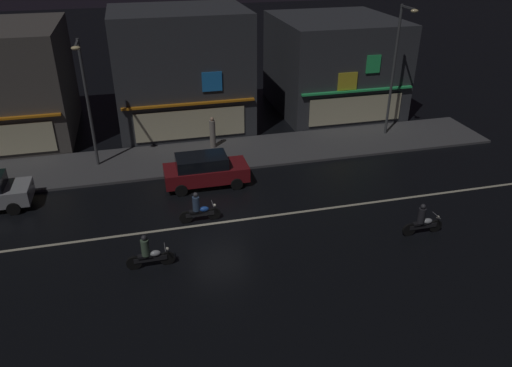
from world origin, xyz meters
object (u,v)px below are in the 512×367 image
(motorcycle_following, at_px, (149,254))
(streetlamp_mid, at_px, (396,63))
(pedestrian_on_sidewalk, at_px, (213,133))
(traffic_cone, at_px, (223,176))
(streetlamp_west, at_px, (86,95))
(parked_car_trailing, at_px, (205,170))
(motorcycle_trailing_far, at_px, (199,209))
(motorcycle_opposite_lane, at_px, (422,222))

(motorcycle_following, bearing_deg, streetlamp_mid, -146.00)
(pedestrian_on_sidewalk, distance_m, traffic_cone, 4.28)
(pedestrian_on_sidewalk, bearing_deg, streetlamp_west, -25.19)
(streetlamp_mid, bearing_deg, parked_car_trailing, -163.03)
(streetlamp_west, xyz_separation_m, motorcycle_trailing_far, (4.69, -6.91, -3.61))
(motorcycle_following, distance_m, motorcycle_opposite_lane, 11.72)
(streetlamp_west, bearing_deg, traffic_cone, -25.83)
(pedestrian_on_sidewalk, bearing_deg, traffic_cone, 53.21)
(streetlamp_mid, bearing_deg, motorcycle_trailing_far, -151.18)
(motorcycle_trailing_far, distance_m, traffic_cone, 4.19)
(motorcycle_following, bearing_deg, motorcycle_opposite_lane, 178.51)
(motorcycle_following, height_order, traffic_cone, motorcycle_following)
(streetlamp_mid, bearing_deg, traffic_cone, -162.92)
(streetlamp_mid, distance_m, motorcycle_following, 19.05)
(motorcycle_trailing_far, bearing_deg, streetlamp_west, 128.93)
(streetlamp_mid, bearing_deg, motorcycle_opposite_lane, -109.99)
(parked_car_trailing, bearing_deg, streetlamp_mid, -163.03)
(streetlamp_mid, distance_m, traffic_cone, 12.73)
(motorcycle_trailing_far, bearing_deg, pedestrian_on_sidewalk, 80.66)
(streetlamp_west, height_order, parked_car_trailing, streetlamp_west)
(motorcycle_opposite_lane, bearing_deg, streetlamp_mid, -108.38)
(streetlamp_west, height_order, pedestrian_on_sidewalk, streetlamp_west)
(motorcycle_opposite_lane, distance_m, motorcycle_trailing_far, 9.92)
(streetlamp_west, bearing_deg, motorcycle_following, -76.76)
(parked_car_trailing, bearing_deg, motorcycle_opposite_lane, 140.99)
(streetlamp_mid, relative_size, motorcycle_opposite_lane, 4.17)
(motorcycle_following, relative_size, motorcycle_opposite_lane, 1.00)
(pedestrian_on_sidewalk, height_order, motorcycle_trailing_far, pedestrian_on_sidewalk)
(parked_car_trailing, relative_size, motorcycle_opposite_lane, 2.26)
(motorcycle_trailing_far, bearing_deg, parked_car_trailing, 81.21)
(motorcycle_trailing_far, bearing_deg, traffic_cone, 69.03)
(parked_car_trailing, height_order, motorcycle_opposite_lane, parked_car_trailing)
(streetlamp_mid, relative_size, traffic_cone, 14.42)
(motorcycle_opposite_lane, bearing_deg, motorcycle_following, -0.79)
(parked_car_trailing, relative_size, motorcycle_following, 2.26)
(streetlamp_mid, distance_m, motorcycle_trailing_far, 15.62)
(pedestrian_on_sidewalk, bearing_deg, parked_car_trailing, 41.26)
(pedestrian_on_sidewalk, xyz_separation_m, motorcycle_opposite_lane, (7.32, -11.36, -0.39))
(motorcycle_following, relative_size, traffic_cone, 3.45)
(streetlamp_mid, xyz_separation_m, parked_car_trailing, (-12.36, -3.77, -3.89))
(motorcycle_following, bearing_deg, streetlamp_west, -75.85)
(parked_car_trailing, relative_size, motorcycle_trailing_far, 2.26)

